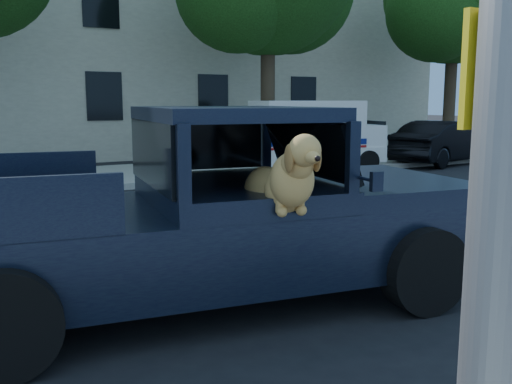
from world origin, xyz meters
TOP-DOWN VIEW (x-y plane):
  - ground at (0.00, 0.00)m, footprint 120.00×120.00m
  - far_sidewalk at (0.00, 9.20)m, footprint 60.00×4.00m
  - lane_stripes at (2.00, 3.40)m, footprint 21.60×0.14m
  - street_tree_right at (13.03, 9.62)m, footprint 6.00×5.20m
  - building_main at (3.00, 16.50)m, footprint 26.00×6.00m
  - pickup_truck at (-1.86, -0.52)m, footprint 5.82×3.24m
  - mail_truck at (5.72, 8.12)m, footprint 3.98×2.42m
  - parked_sedan at (10.39, 7.38)m, footprint 2.37×4.52m

SIDE VIEW (x-z plane):
  - ground at x=0.00m, z-range 0.00..0.00m
  - lane_stripes at x=2.00m, z-range 0.00..0.01m
  - far_sidewalk at x=0.00m, z-range 0.00..0.15m
  - pickup_truck at x=-1.86m, z-range -0.32..1.67m
  - parked_sedan at x=10.39m, z-range 0.00..1.42m
  - mail_truck at x=5.72m, z-range -0.13..1.93m
  - building_main at x=3.00m, z-range 0.00..9.00m
  - street_tree_right at x=13.03m, z-range 1.41..10.01m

